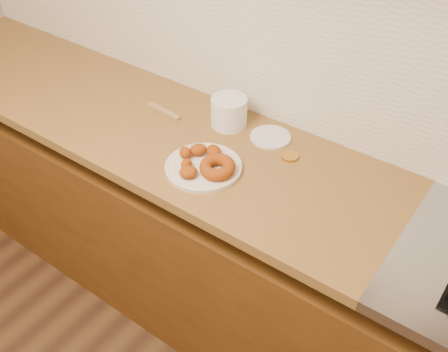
{
  "coord_description": "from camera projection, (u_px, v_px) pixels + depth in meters",
  "views": [
    {
      "loc": [
        0.71,
        0.5,
        2.01
      ],
      "look_at": [
        -0.06,
        1.56,
        0.93
      ],
      "focal_mm": 42.0,
      "sensor_mm": 36.0,
      "label": 1
    }
  ],
  "objects": [
    {
      "name": "wall_back",
      "position": [
        319.0,
        11.0,
        1.68
      ],
      "size": [
        4.0,
        0.02,
        2.7
      ],
      "primitive_type": "cube",
      "color": "#B9A88F",
      "rests_on": "ground"
    },
    {
      "name": "base_cabinet",
      "position": [
        255.0,
        269.0,
        2.1
      ],
      "size": [
        3.6,
        0.6,
        0.77
      ],
      "primitive_type": "cube",
      "color": "#5A3110",
      "rests_on": "floor"
    },
    {
      "name": "butcher_block",
      "position": [
        123.0,
        113.0,
        2.08
      ],
      "size": [
        2.3,
        0.62,
        0.04
      ],
      "primitive_type": "cube",
      "color": "brown",
      "rests_on": "base_cabinet"
    },
    {
      "name": "backsplash",
      "position": [
        312.0,
        56.0,
        1.77
      ],
      "size": [
        3.6,
        0.02,
        0.6
      ],
      "primitive_type": "cube",
      "color": "silver",
      "rests_on": "wall_back"
    },
    {
      "name": "donut_plate",
      "position": [
        204.0,
        167.0,
        1.77
      ],
      "size": [
        0.26,
        0.26,
        0.01
      ],
      "primitive_type": "cylinder",
      "color": "beige",
      "rests_on": "butcher_block"
    },
    {
      "name": "ring_donut",
      "position": [
        217.0,
        167.0,
        1.73
      ],
      "size": [
        0.16,
        0.16,
        0.05
      ],
      "primitive_type": "torus",
      "rotation": [
        0.1,
        0.0,
        0.43
      ],
      "color": "#9E3D08",
      "rests_on": "donut_plate"
    },
    {
      "name": "fried_dough_chunks",
      "position": [
        195.0,
        158.0,
        1.77
      ],
      "size": [
        0.14,
        0.22,
        0.04
      ],
      "color": "#9E3D08",
      "rests_on": "donut_plate"
    },
    {
      "name": "plastic_tub",
      "position": [
        229.0,
        112.0,
        1.95
      ],
      "size": [
        0.17,
        0.17,
        0.11
      ],
      "primitive_type": "cylinder",
      "rotation": [
        0.0,
        0.0,
        -0.33
      ],
      "color": "silver",
      "rests_on": "butcher_block"
    },
    {
      "name": "tub_lid",
      "position": [
        271.0,
        137.0,
        1.91
      ],
      "size": [
        0.19,
        0.19,
        0.01
      ],
      "primitive_type": "cylinder",
      "rotation": [
        0.0,
        0.0,
        0.33
      ],
      "color": "silver",
      "rests_on": "butcher_block"
    },
    {
      "name": "brass_jar_lid",
      "position": [
        290.0,
        156.0,
        1.82
      ],
      "size": [
        0.07,
        0.07,
        0.01
      ],
      "primitive_type": "cylinder",
      "rotation": [
        0.0,
        0.0,
        -0.21
      ],
      "color": "#B67F2B",
      "rests_on": "butcher_block"
    },
    {
      "name": "wooden_utensil",
      "position": [
        164.0,
        111.0,
        2.04
      ],
      "size": [
        0.17,
        0.04,
        0.01
      ],
      "primitive_type": "cube",
      "rotation": [
        0.0,
        0.0,
        -0.1
      ],
      "color": "olive",
      "rests_on": "butcher_block"
    }
  ]
}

